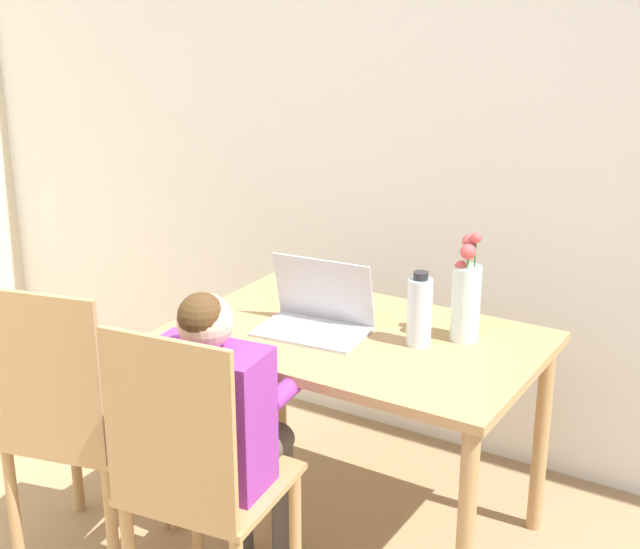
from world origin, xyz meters
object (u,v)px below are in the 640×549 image
at_px(flower_vase, 466,296).
at_px(water_bottle, 420,311).
at_px(laptop, 317,314).
at_px(chair_occupied, 197,482).
at_px(chair_spare, 72,425).
at_px(person_seated, 220,417).

distance_m(flower_vase, water_bottle, 0.15).
xyz_separation_m(laptop, flower_vase, (0.43, 0.17, 0.09)).
xyz_separation_m(chair_occupied, laptop, (-0.01, 0.63, 0.27)).
xyz_separation_m(chair_occupied, flower_vase, (0.42, 0.80, 0.36)).
relative_size(laptop, flower_vase, 1.04).
relative_size(chair_spare, person_seated, 0.94).
height_order(laptop, water_bottle, water_bottle).
relative_size(chair_spare, flower_vase, 2.74).
xyz_separation_m(chair_spare, water_bottle, (0.84, 0.63, 0.33)).
height_order(person_seated, flower_vase, flower_vase).
height_order(chair_occupied, chair_spare, same).
distance_m(person_seated, water_bottle, 0.68).
bearing_deg(flower_vase, laptop, -158.38).
bearing_deg(flower_vase, person_seated, -122.82).
xyz_separation_m(flower_vase, water_bottle, (-0.10, -0.11, -0.03)).
height_order(chair_spare, laptop, chair_spare).
xyz_separation_m(person_seated, laptop, (0.00, 0.50, 0.14)).
distance_m(laptop, flower_vase, 0.47).
bearing_deg(water_bottle, chair_spare, -142.97).
distance_m(chair_spare, person_seated, 0.53).
bearing_deg(person_seated, chair_occupied, 90.00).
relative_size(laptop, water_bottle, 1.54).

